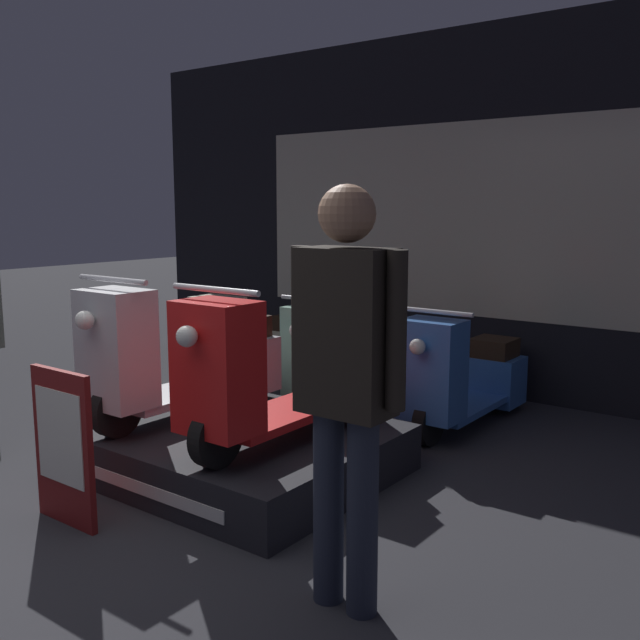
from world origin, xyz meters
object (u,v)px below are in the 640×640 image
(scooter_backrow_0, at_px, (257,346))
(person_right_browsing, at_px, (346,370))
(scooter_display_left, at_px, (181,359))
(scooter_backrow_2, at_px, (462,378))
(scooter_backrow_1, at_px, (349,360))
(scooter_display_right, at_px, (279,378))
(price_sign_board, at_px, (63,447))

(scooter_backrow_0, height_order, person_right_browsing, person_right_browsing)
(scooter_display_left, relative_size, scooter_backrow_2, 1.00)
(scooter_backrow_1, height_order, person_right_browsing, person_right_browsing)
(scooter_backrow_0, xyz_separation_m, scooter_backrow_1, (1.05, 0.00, 0.00))
(scooter_display_right, bearing_deg, scooter_backrow_2, 79.15)
(scooter_display_right, bearing_deg, scooter_backrow_1, 112.05)
(scooter_display_right, bearing_deg, price_sign_board, -119.87)
(scooter_display_right, bearing_deg, person_right_browsing, -37.98)
(scooter_backrow_1, xyz_separation_m, scooter_backrow_2, (1.05, 0.00, 0.00))
(scooter_display_left, height_order, scooter_backrow_0, scooter_display_left)
(scooter_backrow_1, xyz_separation_m, price_sign_board, (0.11, -2.80, 0.04))
(scooter_backrow_2, bearing_deg, scooter_backrow_0, 180.00)
(scooter_display_left, relative_size, scooter_display_right, 1.00)
(scooter_backrow_0, bearing_deg, person_right_browsing, -42.53)
(scooter_display_left, relative_size, person_right_browsing, 0.88)
(scooter_display_left, bearing_deg, price_sign_board, -76.91)
(scooter_display_right, bearing_deg, scooter_display_left, 180.00)
(scooter_backrow_2, height_order, price_sign_board, scooter_backrow_2)
(scooter_display_right, relative_size, scooter_backrow_1, 1.00)
(scooter_backrow_1, relative_size, scooter_backrow_2, 1.00)
(scooter_display_left, bearing_deg, person_right_browsing, -23.28)
(scooter_display_left, distance_m, scooter_backrow_2, 2.13)
(scooter_backrow_2, bearing_deg, scooter_display_left, -123.98)
(scooter_display_left, height_order, scooter_backrow_1, scooter_display_left)
(scooter_backrow_2, bearing_deg, scooter_backrow_1, 180.00)
(scooter_backrow_2, xyz_separation_m, price_sign_board, (-0.94, -2.80, 0.04))
(scooter_display_right, xyz_separation_m, scooter_backrow_2, (0.34, 1.75, -0.29))
(scooter_display_left, bearing_deg, scooter_backrow_2, 56.02)
(scooter_display_right, height_order, scooter_backrow_0, scooter_display_right)
(scooter_display_left, bearing_deg, scooter_display_right, 0.00)
(scooter_display_left, bearing_deg, scooter_backrow_1, 85.58)
(scooter_backrow_0, height_order, price_sign_board, scooter_backrow_0)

